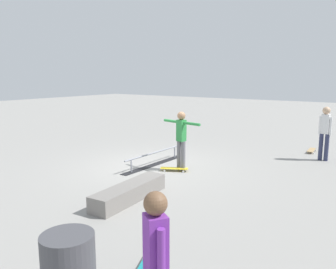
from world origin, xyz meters
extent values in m
plane|color=gray|center=(0.00, 0.00, 0.00)|extent=(60.00, 60.00, 0.00)
cube|color=black|center=(-0.21, -0.11, 0.01)|extent=(2.88, 0.29, 0.01)
cylinder|color=gray|center=(-1.30, -0.09, 0.19)|extent=(0.04, 0.04, 0.38)
cylinder|color=gray|center=(0.88, -0.13, 0.19)|extent=(0.04, 0.04, 0.38)
cylinder|color=gray|center=(-0.21, -0.11, 0.38)|extent=(2.72, 0.10, 0.05)
cube|color=gray|center=(2.56, 1.27, 0.18)|extent=(2.20, 0.64, 0.36)
cylinder|color=slate|center=(-0.16, 0.81, 0.43)|extent=(0.15, 0.15, 0.87)
cylinder|color=slate|center=(-0.13, 0.98, 0.43)|extent=(0.15, 0.15, 0.87)
cube|color=#2D8C42|center=(-0.15, 0.90, 1.18)|extent=(0.24, 0.26, 0.62)
sphere|color=#A87A56|center=(-0.15, 0.90, 1.60)|extent=(0.24, 0.24, 0.24)
cylinder|color=#2D8C42|center=(-0.22, 0.50, 1.41)|extent=(0.19, 0.58, 0.08)
cylinder|color=#2D8C42|center=(-0.07, 1.29, 1.41)|extent=(0.19, 0.58, 0.08)
cube|color=yellow|center=(0.05, 0.79, 0.08)|extent=(0.54, 0.81, 0.02)
cylinder|color=white|center=(0.28, 0.60, 0.03)|extent=(0.05, 0.06, 0.05)
cylinder|color=white|center=(0.07, 0.49, 0.03)|extent=(0.05, 0.06, 0.05)
cylinder|color=white|center=(0.03, 1.08, 0.03)|extent=(0.05, 0.06, 0.05)
cylinder|color=white|center=(-0.17, 0.98, 0.03)|extent=(0.05, 0.06, 0.05)
cylinder|color=#2D3351|center=(-3.77, 3.98, 0.44)|extent=(0.13, 0.13, 0.89)
cylinder|color=#2D3351|center=(-3.76, 4.16, 0.44)|extent=(0.13, 0.13, 0.89)
cube|color=white|center=(-3.76, 4.07, 1.20)|extent=(0.21, 0.24, 0.63)
sphere|color=tan|center=(-3.76, 4.07, 1.64)|extent=(0.24, 0.24, 0.24)
cylinder|color=white|center=(-3.77, 3.91, 1.14)|extent=(0.08, 0.08, 0.59)
cylinder|color=white|center=(-3.76, 4.23, 1.14)|extent=(0.08, 0.08, 0.59)
cube|color=purple|center=(5.61, 4.29, 1.15)|extent=(0.28, 0.29, 0.60)
sphere|color=brown|center=(5.61, 4.29, 1.56)|extent=(0.23, 0.23, 0.23)
cylinder|color=purple|center=(5.53, 4.16, 1.09)|extent=(0.11, 0.11, 0.57)
cylinder|color=purple|center=(5.70, 4.41, 1.09)|extent=(0.11, 0.11, 0.57)
cube|color=tan|center=(-4.85, 3.48, 0.08)|extent=(0.81, 0.26, 0.02)
cylinder|color=white|center=(-5.11, 3.35, 0.03)|extent=(0.06, 0.03, 0.05)
cylinder|color=white|center=(-5.13, 3.58, 0.03)|extent=(0.06, 0.03, 0.05)
cylinder|color=white|center=(-4.57, 3.39, 0.03)|extent=(0.06, 0.03, 0.05)
cylinder|color=white|center=(-4.58, 3.62, 0.03)|extent=(0.06, 0.03, 0.05)
cube|color=teal|center=(4.58, 3.33, 0.08)|extent=(0.82, 0.48, 0.02)
cylinder|color=white|center=(4.37, 3.12, 0.03)|extent=(0.06, 0.05, 0.05)
cylinder|color=white|center=(4.29, 3.34, 0.03)|extent=(0.06, 0.05, 0.05)
camera|label=1|loc=(8.02, 6.10, 2.74)|focal=36.53mm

